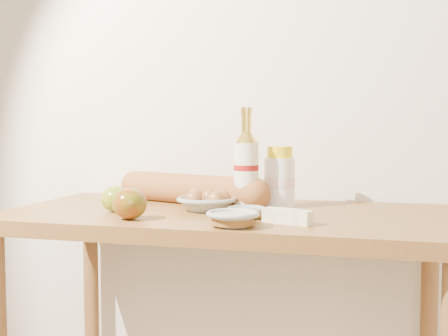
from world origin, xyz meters
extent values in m
cube|color=silver|center=(0.00, 1.51, 1.30)|extent=(3.50, 0.02, 2.60)
cube|color=olive|center=(0.00, 1.18, 0.88)|extent=(1.20, 0.60, 0.04)
cylinder|color=brown|center=(-0.55, 1.43, 0.43)|extent=(0.05, 0.05, 0.86)
cylinder|color=silver|center=(0.04, 1.22, 0.99)|extent=(0.08, 0.08, 0.19)
cylinder|color=maroon|center=(0.04, 1.22, 1.02)|extent=(0.08, 0.08, 0.02)
cone|color=gold|center=(0.04, 1.22, 1.10)|extent=(0.08, 0.08, 0.03)
cylinder|color=gold|center=(0.04, 1.22, 1.14)|extent=(0.03, 0.03, 0.05)
cylinder|color=gold|center=(0.04, 1.22, 1.17)|extent=(0.03, 0.03, 0.02)
cylinder|color=white|center=(0.13, 1.29, 0.97)|extent=(0.11, 0.11, 0.14)
cylinder|color=beige|center=(0.13, 1.29, 0.97)|extent=(0.12, 0.12, 0.03)
cylinder|color=yellow|center=(0.13, 1.29, 1.06)|extent=(0.09, 0.09, 0.03)
torus|color=gray|center=(-0.06, 1.17, 0.93)|extent=(0.17, 0.17, 0.01)
ellipsoid|color=brown|center=(-0.09, 1.15, 0.93)|extent=(0.05, 0.05, 0.06)
ellipsoid|color=brown|center=(-0.02, 1.16, 0.93)|extent=(0.05, 0.05, 0.06)
ellipsoid|color=brown|center=(-0.06, 1.20, 0.93)|extent=(0.05, 0.05, 0.06)
ellipsoid|color=brown|center=(-0.10, 1.19, 0.93)|extent=(0.05, 0.05, 0.06)
ellipsoid|color=brown|center=(-0.02, 1.20, 0.93)|extent=(0.05, 0.05, 0.06)
cylinder|color=#A66732|center=(-0.14, 1.29, 0.94)|extent=(0.45, 0.23, 0.09)
sphere|color=#A66732|center=(-0.35, 1.37, 0.94)|extent=(0.11, 0.11, 0.09)
sphere|color=#A66732|center=(0.07, 1.22, 0.94)|extent=(0.11, 0.11, 0.09)
ellipsoid|color=olive|center=(-0.29, 1.09, 0.94)|extent=(0.09, 0.09, 0.07)
cylinder|color=#4A2D18|center=(-0.29, 1.09, 0.97)|extent=(0.01, 0.01, 0.01)
ellipsoid|color=maroon|center=(-0.20, 0.98, 0.94)|extent=(0.11, 0.11, 0.08)
cylinder|color=#4E381A|center=(-0.20, 0.98, 0.97)|extent=(0.01, 0.01, 0.01)
torus|color=#98A6A1|center=(0.07, 0.95, 0.93)|extent=(0.14, 0.14, 0.01)
cylinder|color=brown|center=(0.07, 0.95, 0.92)|extent=(0.11, 0.11, 0.02)
torus|color=gray|center=(0.08, 1.08, 0.92)|extent=(0.13, 0.13, 0.01)
cylinder|color=brown|center=(0.08, 1.08, 0.91)|extent=(0.10, 0.10, 0.02)
cube|color=beige|center=(0.19, 1.02, 0.92)|extent=(0.13, 0.07, 0.03)
cube|color=beige|center=(0.19, 1.02, 0.92)|extent=(0.07, 0.06, 0.04)
camera|label=1|loc=(0.39, -0.29, 1.12)|focal=45.00mm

